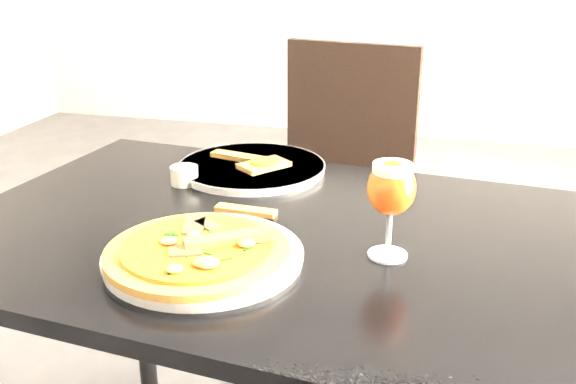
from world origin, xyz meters
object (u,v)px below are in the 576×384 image
(pizza, at_px, (198,250))
(beer_glass, at_px, (391,189))
(chair_far, at_px, (334,191))
(dining_table, at_px, (273,271))

(pizza, bearing_deg, beer_glass, 20.57)
(chair_far, xyz_separation_m, beer_glass, (0.24, -0.85, 0.34))
(chair_far, distance_m, beer_glass, 0.94)
(pizza, relative_size, beer_glass, 1.80)
(dining_table, height_order, beer_glass, beer_glass)
(dining_table, relative_size, pizza, 4.26)
(pizza, height_order, beer_glass, beer_glass)
(pizza, bearing_deg, chair_far, 87.08)
(beer_glass, bearing_deg, chair_far, 106.08)
(chair_far, relative_size, beer_glass, 5.77)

